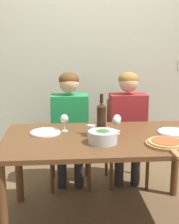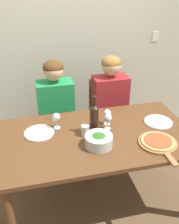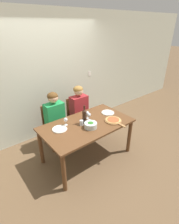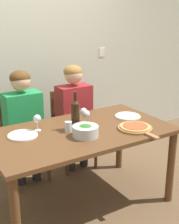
{
  "view_description": "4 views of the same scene",
  "coord_description": "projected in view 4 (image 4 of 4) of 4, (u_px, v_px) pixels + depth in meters",
  "views": [
    {
      "loc": [
        -0.32,
        -2.42,
        1.54
      ],
      "look_at": [
        -0.11,
        0.12,
        0.94
      ],
      "focal_mm": 50.0,
      "sensor_mm": 36.0,
      "label": 1
    },
    {
      "loc": [
        -0.51,
        -1.8,
        2.02
      ],
      "look_at": [
        -0.04,
        0.12,
        0.93
      ],
      "focal_mm": 42.0,
      "sensor_mm": 36.0,
      "label": 2
    },
    {
      "loc": [
        -1.69,
        -2.16,
        2.39
      ],
      "look_at": [
        0.12,
        0.08,
        0.93
      ],
      "focal_mm": 28.0,
      "sensor_mm": 36.0,
      "label": 3
    },
    {
      "loc": [
        -1.31,
        -2.26,
        1.78
      ],
      "look_at": [
        0.11,
        0.01,
        0.91
      ],
      "focal_mm": 50.0,
      "sensor_mm": 36.0,
      "label": 4
    }
  ],
  "objects": [
    {
      "name": "wine_glass_left",
      "position": [
        37.0,
        120.0,
        2.76
      ],
      "size": [
        0.07,
        0.07,
        0.15
      ],
      "color": "silver",
      "rests_on": "dining_table"
    },
    {
      "name": "back_wall",
      "position": [
        24.0,
        50.0,
        3.68
      ],
      "size": [
        10.0,
        0.06,
        2.7
      ],
      "color": "beige",
      "rests_on": "ground"
    },
    {
      "name": "wine_bottle",
      "position": [
        75.0,
        114.0,
        2.78
      ],
      "size": [
        0.08,
        0.08,
        0.35
      ],
      "color": "black",
      "rests_on": "dining_table"
    },
    {
      "name": "wine_glass_centre",
      "position": [
        86.0,
        115.0,
        2.88
      ],
      "size": [
        0.07,
        0.07,
        0.15
      ],
      "color": "silver",
      "rests_on": "dining_table"
    },
    {
      "name": "dinner_plate_right",
      "position": [
        128.0,
        116.0,
        3.15
      ],
      "size": [
        0.26,
        0.26,
        0.02
      ],
      "color": "silver",
      "rests_on": "dining_table"
    },
    {
      "name": "pizza_on_board",
      "position": [
        136.0,
        128.0,
        2.82
      ],
      "size": [
        0.32,
        0.46,
        0.04
      ],
      "color": "#9E7042",
      "rests_on": "dining_table"
    },
    {
      "name": "ground_plane",
      "position": [
        81.0,
        203.0,
        3.03
      ],
      "size": [
        40.0,
        40.0,
        0.0
      ],
      "primitive_type": "plane",
      "color": "brown"
    },
    {
      "name": "dinner_plate_left",
      "position": [
        23.0,
        135.0,
        2.67
      ],
      "size": [
        0.26,
        0.26,
        0.02
      ],
      "color": "silver",
      "rests_on": "dining_table"
    },
    {
      "name": "dining_table",
      "position": [
        80.0,
        141.0,
        2.83
      ],
      "size": [
        1.65,
        0.93,
        0.76
      ],
      "color": "brown",
      "rests_on": "ground"
    },
    {
      "name": "person_man",
      "position": [
        75.0,
        108.0,
        3.54
      ],
      "size": [
        0.47,
        0.51,
        1.22
      ],
      "color": "#28282D",
      "rests_on": "ground"
    },
    {
      "name": "chair_left",
      "position": [
        21.0,
        136.0,
        3.4
      ],
      "size": [
        0.42,
        0.42,
        0.9
      ],
      "color": "brown",
      "rests_on": "ground"
    },
    {
      "name": "broccoli_bowl",
      "position": [
        85.0,
        131.0,
        2.65
      ],
      "size": [
        0.23,
        0.23,
        0.1
      ],
      "color": "silver",
      "rests_on": "dining_table"
    },
    {
      "name": "wine_glass_right",
      "position": [
        84.0,
        113.0,
        2.95
      ],
      "size": [
        0.07,
        0.07,
        0.15
      ],
      "color": "silver",
      "rests_on": "dining_table"
    },
    {
      "name": "chair_right",
      "position": [
        71.0,
        125.0,
        3.71
      ],
      "size": [
        0.42,
        0.42,
        0.9
      ],
      "color": "brown",
      "rests_on": "ground"
    },
    {
      "name": "water_tumbler",
      "position": [
        68.0,
        127.0,
        2.75
      ],
      "size": [
        0.07,
        0.07,
        0.1
      ],
      "color": "silver",
      "rests_on": "dining_table"
    },
    {
      "name": "person_woman",
      "position": [
        24.0,
        117.0,
        3.24
      ],
      "size": [
        0.47,
        0.51,
        1.22
      ],
      "color": "#28282D",
      "rests_on": "ground"
    }
  ]
}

